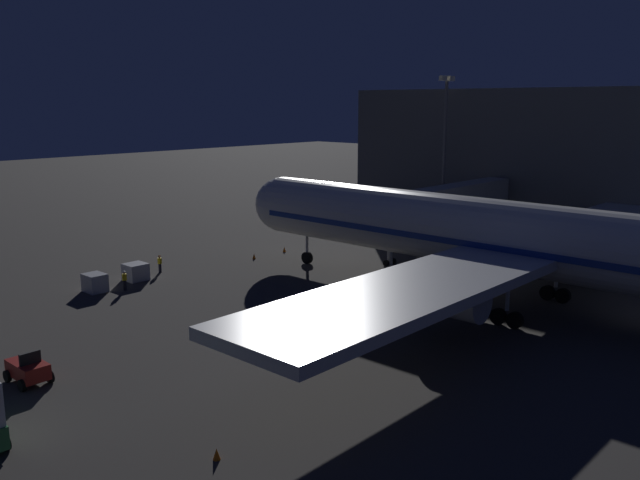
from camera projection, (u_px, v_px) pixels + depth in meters
ground_plane at (427, 290)px, 57.48m from camera, size 320.00×320.00×0.00m
airliner_at_gate at (548, 244)px, 49.43m from camera, size 56.99×63.29×19.22m
jet_bridge at (436, 200)px, 70.92m from camera, size 24.66×3.40×7.19m
apron_floodlight_mast at (445, 142)px, 83.37m from camera, size 2.90×0.50×19.10m
pushback_tug at (28, 370)px, 38.33m from camera, size 1.86×2.77×1.95m
baggage_container_near_belt at (95, 283)px, 56.85m from camera, size 1.57×1.89×1.55m
baggage_container_mid_row at (136, 272)px, 60.52m from camera, size 1.86×1.84×1.54m
ground_crew_by_belt_loader at (125, 280)px, 57.10m from camera, size 0.40×0.40×1.76m
ground_crew_walking_aft at (160, 263)px, 63.21m from camera, size 0.40×0.40×1.71m
traffic_cone_nose_port at (284, 249)px, 72.10m from camera, size 0.36×0.36×0.55m
traffic_cone_nose_starboard at (254, 256)px, 68.92m from camera, size 0.36×0.36×0.55m
traffic_cone_wingtip_svc_side at (217, 454)px, 30.09m from camera, size 0.36×0.36×0.55m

